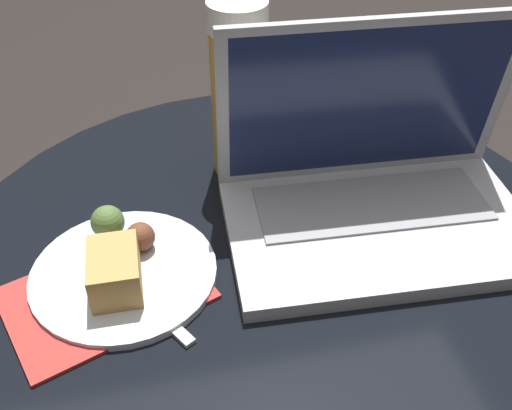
% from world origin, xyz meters
% --- Properties ---
extents(table, '(0.75, 0.75, 0.53)m').
position_xyz_m(table, '(0.00, 0.00, 0.40)').
color(table, '#515156').
rests_on(table, ground_plane).
extents(napkin, '(0.23, 0.20, 0.00)m').
position_xyz_m(napkin, '(-0.19, -0.02, 0.53)').
color(napkin, '#B7332D').
rests_on(napkin, table).
extents(laptop, '(0.36, 0.24, 0.23)m').
position_xyz_m(laptop, '(0.13, 0.03, 0.57)').
color(laptop, '#B2B2B7').
rests_on(laptop, table).
extents(beer_glass, '(0.07, 0.07, 0.23)m').
position_xyz_m(beer_glass, '(0.00, 0.17, 0.64)').
color(beer_glass, gold).
rests_on(beer_glass, table).
extents(snack_plate, '(0.20, 0.20, 0.05)m').
position_xyz_m(snack_plate, '(-0.17, 0.00, 0.54)').
color(snack_plate, silver).
rests_on(snack_plate, table).
extents(fork, '(0.10, 0.16, 0.00)m').
position_xyz_m(fork, '(-0.16, -0.02, 0.53)').
color(fork, '#B2B2B7').
rests_on(fork, table).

